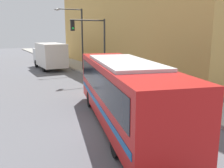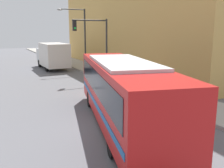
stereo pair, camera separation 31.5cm
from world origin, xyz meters
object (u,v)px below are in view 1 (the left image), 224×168
fire_hydrant (133,83)px  street_lamp (78,33)px  traffic_light_pole (93,38)px  parking_meter (103,68)px  city_bus (124,89)px  delivery_truck (49,55)px

fire_hydrant → street_lamp: 11.33m
traffic_light_pole → street_lamp: (0.75, 5.70, 0.38)m
parking_meter → street_lamp: (-0.22, 5.73, 3.14)m
fire_hydrant → parking_meter: bearing=90.0°
traffic_light_pole → city_bus: bearing=-107.0°
fire_hydrant → street_lamp: bearing=91.2°
delivery_truck → city_bus: bearing=-94.5°
traffic_light_pole → street_lamp: street_lamp is taller
delivery_truck → traffic_light_pole: 8.98m
traffic_light_pole → parking_meter: (0.97, -0.03, -2.76)m
city_bus → traffic_light_pole: 11.52m
traffic_light_pole → parking_meter: size_ratio=4.16×
city_bus → parking_meter: (4.29, 10.82, -0.74)m
fire_hydrant → street_lamp: (-0.22, 10.74, 3.62)m
fire_hydrant → parking_meter: parking_meter is taller
delivery_truck → street_lamp: street_lamp is taller
city_bus → delivery_truck: size_ratio=1.58×
city_bus → parking_meter: 11.67m
parking_meter → street_lamp: size_ratio=0.19×
parking_meter → traffic_light_pole: bearing=178.5°
city_bus → fire_hydrant: (4.29, 5.82, -1.22)m
street_lamp → parking_meter: bearing=-87.8°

